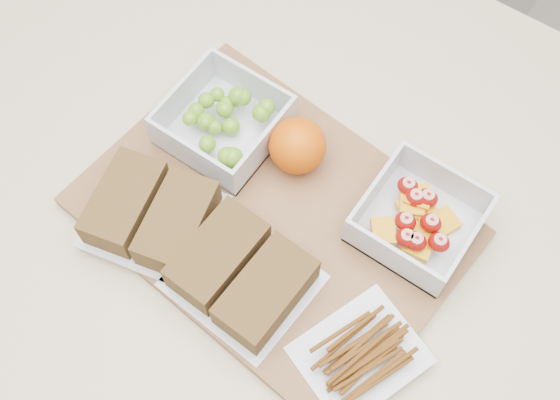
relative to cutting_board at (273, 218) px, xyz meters
The scene contains 9 objects.
ground 0.91m from the cutting_board, 142.64° to the left, with size 4.00×4.00×0.00m, color gray.
counter 0.46m from the cutting_board, 142.64° to the left, with size 1.20×0.90×0.90m, color beige.
cutting_board is the anchor object (origin of this frame).
grape_container 0.13m from the cutting_board, 151.81° to the left, with size 0.13×0.13×0.05m.
fruit_container 0.17m from the cutting_board, 29.32° to the left, with size 0.12×0.12×0.05m.
orange 0.09m from the cutting_board, 103.40° to the left, with size 0.07×0.07×0.07m, color #DF5705.
sandwich_bag_left 0.14m from the cutting_board, 142.03° to the right, with size 0.17×0.15×0.04m.
sandwich_bag_center 0.09m from the cutting_board, 77.29° to the right, with size 0.16×0.14×0.04m.
pretzel_bag 0.19m from the cutting_board, 25.46° to the right, with size 0.14×0.15×0.03m.
Camera 1 is at (0.21, -0.28, 1.65)m, focal length 45.00 mm.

